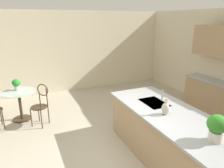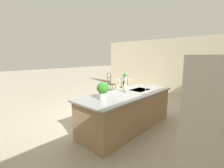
% 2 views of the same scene
% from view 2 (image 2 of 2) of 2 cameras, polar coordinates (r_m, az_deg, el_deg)
% --- Properties ---
extents(ground_plane, '(40.00, 40.00, 0.00)m').
position_cam_2_polar(ground_plane, '(5.01, -0.22, -11.46)').
color(ground_plane, '#B2A893').
extents(wall_left_window, '(0.12, 7.80, 2.70)m').
position_cam_2_polar(wall_left_window, '(8.33, 20.17, 6.02)').
color(wall_left_window, beige).
rests_on(wall_left_window, ground).
extents(kitchen_island, '(2.80, 1.06, 0.92)m').
position_cam_2_polar(kitchen_island, '(4.13, 5.74, -9.42)').
color(kitchen_island, tan).
rests_on(kitchen_island, ground).
extents(bistro_table, '(0.80, 0.80, 0.74)m').
position_cam_2_polar(bistro_table, '(7.68, 4.20, -0.47)').
color(bistro_table, '#3D2D1E').
rests_on(bistro_table, ground).
extents(chair_near_window, '(0.46, 0.52, 1.04)m').
position_cam_2_polar(chair_near_window, '(7.85, -0.51, 0.71)').
color(chair_near_window, '#3D2D1E').
rests_on(chair_near_window, ground).
extents(chair_by_island, '(0.54, 0.54, 1.04)m').
position_cam_2_polar(chair_by_island, '(6.98, 4.40, -0.47)').
color(chair_by_island, '#3D2D1E').
rests_on(chair_by_island, ground).
extents(sink_faucet, '(0.02, 0.02, 0.22)m').
position_cam_2_polar(sink_faucet, '(4.33, 12.13, -0.92)').
color(sink_faucet, '#B2B5BA').
rests_on(sink_faucet, kitchen_island).
extents(potted_plant_on_table, '(0.20, 0.20, 0.28)m').
position_cam_2_polar(potted_plant_on_table, '(7.74, 4.73, 3.00)').
color(potted_plant_on_table, beige).
rests_on(potted_plant_on_table, bistro_table).
extents(potted_plant_counter_far, '(0.26, 0.26, 0.37)m').
position_cam_2_polar(potted_plant_counter_far, '(3.35, -3.35, -2.11)').
color(potted_plant_counter_far, beige).
rests_on(potted_plant_counter_far, kitchen_island).
extents(vase_on_counter, '(0.13, 0.13, 0.29)m').
position_cam_2_polar(vase_on_counter, '(4.09, 4.80, -1.35)').
color(vase_on_counter, '#BCB29E').
rests_on(vase_on_counter, kitchen_island).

